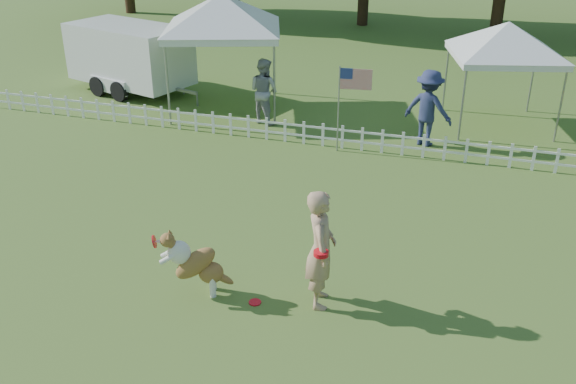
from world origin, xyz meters
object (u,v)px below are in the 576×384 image
(dog, at_px, (197,263))
(frisbee_on_turf, at_px, (255,302))
(spectator_a, at_px, (264,91))
(spectator_b, at_px, (428,108))
(flag_pole, at_px, (338,110))
(canopy_tent_right, at_px, (502,76))
(canopy_tent_left, at_px, (224,54))
(cargo_trailer, at_px, (130,58))
(handler, at_px, (321,249))

(dog, bearing_deg, frisbee_on_turf, -19.93)
(spectator_a, bearing_deg, spectator_b, -162.03)
(dog, relative_size, flag_pole, 0.53)
(dog, bearing_deg, spectator_b, 49.21)
(spectator_b, bearing_deg, canopy_tent_right, -111.35)
(canopy_tent_left, xyz_separation_m, cargo_trailer, (-3.50, 0.69, -0.55))
(dog, bearing_deg, canopy_tent_right, 44.48)
(canopy_tent_left, height_order, canopy_tent_right, canopy_tent_left)
(canopy_tent_left, height_order, flag_pole, canopy_tent_left)
(frisbee_on_turf, xyz_separation_m, cargo_trailer, (-7.75, 9.62, 1.05))
(canopy_tent_right, xyz_separation_m, spectator_b, (-1.65, -2.07, -0.41))
(dog, distance_m, spectator_a, 8.31)
(canopy_tent_left, distance_m, canopy_tent_right, 7.66)
(frisbee_on_turf, relative_size, spectator_a, 0.11)
(dog, distance_m, frisbee_on_turf, 1.11)
(dog, distance_m, cargo_trailer, 11.80)
(handler, xyz_separation_m, frisbee_on_turf, (-0.96, -0.34, -0.96))
(spectator_a, height_order, spectator_b, spectator_b)
(flag_pole, xyz_separation_m, spectator_b, (2.02, 1.11, -0.11))
(spectator_b, bearing_deg, dog, 88.26)
(handler, height_order, canopy_tent_right, canopy_tent_right)
(cargo_trailer, relative_size, flag_pole, 2.26)
(handler, relative_size, spectator_a, 1.08)
(handler, height_order, dog, handler)
(dog, height_order, spectator_a, spectator_a)
(canopy_tent_right, height_order, flag_pole, canopy_tent_right)
(cargo_trailer, xyz_separation_m, spectator_a, (5.01, -1.54, -0.16))
(canopy_tent_left, relative_size, spectator_a, 1.79)
(cargo_trailer, relative_size, spectator_b, 2.51)
(frisbee_on_turf, relative_size, canopy_tent_right, 0.07)
(frisbee_on_turf, distance_m, cargo_trailer, 12.39)
(cargo_trailer, height_order, flag_pole, flag_pole)
(canopy_tent_left, bearing_deg, frisbee_on_turf, -83.75)
(frisbee_on_turf, bearing_deg, canopy_tent_right, 71.10)
(cargo_trailer, height_order, spectator_a, cargo_trailer)
(flag_pole, bearing_deg, canopy_tent_right, 32.76)
(handler, height_order, flag_pole, flag_pole)
(handler, distance_m, spectator_a, 8.58)
(canopy_tent_right, relative_size, spectator_b, 1.42)
(spectator_a, bearing_deg, flag_pole, 171.58)
(cargo_trailer, bearing_deg, handler, -29.80)
(frisbee_on_turf, height_order, canopy_tent_left, canopy_tent_left)
(dog, height_order, cargo_trailer, cargo_trailer)
(spectator_a, bearing_deg, canopy_tent_left, -7.14)
(canopy_tent_right, height_order, cargo_trailer, canopy_tent_right)
(frisbee_on_turf, distance_m, flag_pole, 6.73)
(cargo_trailer, distance_m, spectator_b, 9.64)
(handler, bearing_deg, spectator_b, -21.67)
(dog, distance_m, spectator_b, 8.23)
(handler, xyz_separation_m, flag_pole, (-1.27, 6.30, 0.10))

